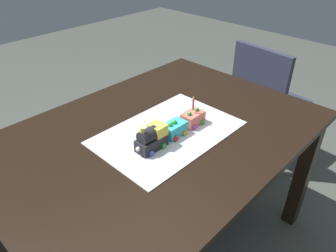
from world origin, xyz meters
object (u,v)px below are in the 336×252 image
Objects in this scene: chair at (265,100)px; cake_car_caboose_coral at (193,118)px; dining_table at (159,150)px; cake_locomotive at (152,138)px; cake_car_flatbed_turquoise at (174,129)px; birthday_candle at (193,103)px.

chair reaches higher than cake_car_caboose_coral.
chair is (1.03, 0.03, -0.16)m from dining_table.
cake_locomotive reaches higher than cake_car_flatbed_turquoise.
cake_locomotive is at bearing -147.02° from dining_table.
cake_car_caboose_coral is (0.25, -0.00, -0.02)m from cake_locomotive.
cake_car_flatbed_turquoise and cake_car_caboose_coral have the same top height.
chair is 12.89× the size of birthday_candle.
dining_table is 0.21m from cake_locomotive.
dining_table is at bearing 103.48° from cake_car_flatbed_turquoise.
dining_table is at bearing 97.95° from chair.
cake_car_flatbed_turquoise is (0.13, -0.00, -0.02)m from cake_locomotive.
cake_car_flatbed_turquoise reaches higher than dining_table.
birthday_candle reaches higher than cake_locomotive.
birthday_candle reaches higher than cake_car_caboose_coral.
cake_locomotive reaches higher than cake_car_caboose_coral.
dining_table is 10.00× the size of cake_locomotive.
cake_car_caboose_coral is 0.08m from birthday_candle.
cake_car_caboose_coral is at bearing 102.77° from chair.
birthday_candle is at bearing 0.00° from cake_car_flatbed_turquoise.
dining_table is 20.99× the size of birthday_candle.
cake_car_caboose_coral reaches higher than dining_table.
cake_car_flatbed_turquoise is at bearing 180.00° from cake_car_caboose_coral.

